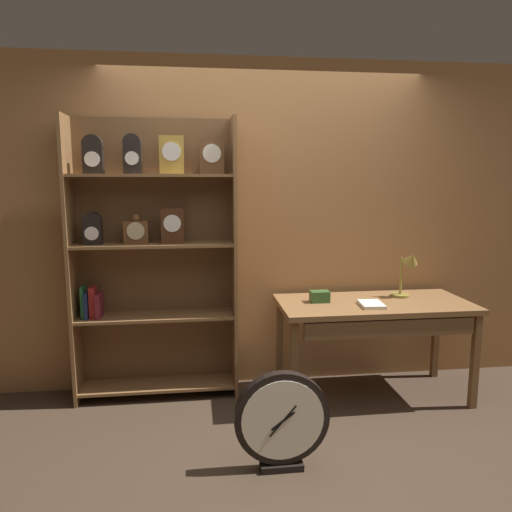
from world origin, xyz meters
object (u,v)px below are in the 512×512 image
object	(u,v)px
bookshelf	(152,251)
desk_lamp	(408,271)
open_repair_manual	(371,304)
workbench	(375,313)
round_clock_large	(282,420)
toolbox_small	(320,296)

from	to	relation	value
bookshelf	desk_lamp	bearing A→B (deg)	-4.53
bookshelf	open_repair_manual	world-z (taller)	bookshelf
workbench	open_repair_manual	distance (m)	0.15
bookshelf	workbench	bearing A→B (deg)	-9.71
open_repair_manual	round_clock_large	size ratio (longest dim) A/B	0.37
workbench	desk_lamp	bearing A→B (deg)	22.98
bookshelf	toolbox_small	distance (m)	1.31
bookshelf	toolbox_small	xyz separation A→B (m)	(1.25, -0.21, -0.34)
desk_lamp	workbench	bearing A→B (deg)	-157.02
bookshelf	round_clock_large	xyz separation A→B (m)	(0.80, -1.13, -0.83)
toolbox_small	round_clock_large	xyz separation A→B (m)	(-0.45, -0.92, -0.49)
bookshelf	desk_lamp	xyz separation A→B (m)	(1.96, -0.16, -0.17)
workbench	toolbox_small	size ratio (longest dim) A/B	10.27
desk_lamp	open_repair_manual	bearing A→B (deg)	-148.83
bookshelf	round_clock_large	distance (m)	1.61
workbench	toolbox_small	bearing A→B (deg)	170.10
workbench	round_clock_large	xyz separation A→B (m)	(-0.87, -0.84, -0.37)
desk_lamp	toolbox_small	world-z (taller)	desk_lamp
toolbox_small	round_clock_large	world-z (taller)	toolbox_small
open_repair_manual	bookshelf	bearing A→B (deg)	170.96
bookshelf	workbench	xyz separation A→B (m)	(1.66, -0.28, -0.46)
open_repair_manual	round_clock_large	world-z (taller)	open_repair_manual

